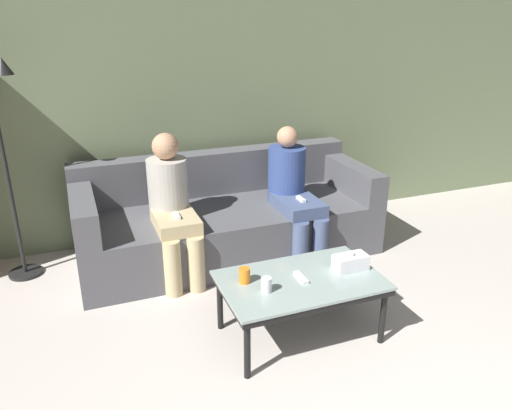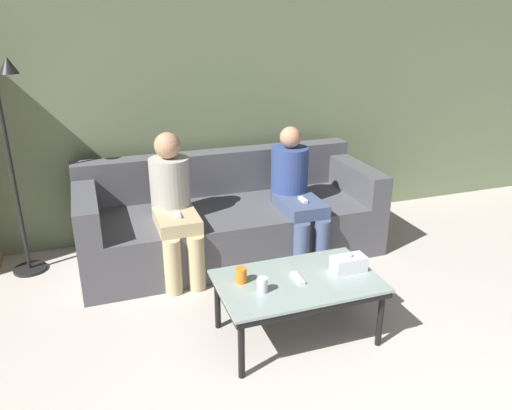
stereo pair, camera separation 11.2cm
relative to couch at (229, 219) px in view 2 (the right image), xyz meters
name	(u,v)px [view 2 (the right image)]	position (x,y,z in m)	size (l,w,h in m)	color
wall_back	(209,94)	(0.00, 0.57, 1.00)	(12.00, 0.06, 2.60)	#707F5B
couch	(229,219)	(0.00, 0.00, 0.00)	(2.52, 0.99, 0.83)	#515156
coffee_table	(298,285)	(0.05, -1.35, 0.08)	(1.02, 0.62, 0.42)	#8C9E99
cup_near_left	(241,275)	(-0.29, -1.26, 0.17)	(0.07, 0.07, 0.10)	orange
cup_near_right	(262,285)	(-0.21, -1.41, 0.16)	(0.07, 0.07, 0.09)	silver
tissue_box	(349,263)	(0.41, -1.35, 0.17)	(0.22, 0.12, 0.13)	white
game_remote	(298,278)	(0.05, -1.35, 0.13)	(0.04, 0.15, 0.02)	white
standing_lamp	(10,147)	(-1.65, 0.20, 0.74)	(0.31, 0.26, 1.70)	black
seated_person_left_end	(173,202)	(-0.51, -0.22, 0.30)	(0.32, 0.67, 1.13)	tan
seated_person_mid_left	(295,190)	(0.51, -0.24, 0.29)	(0.32, 0.71, 1.10)	#47567A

